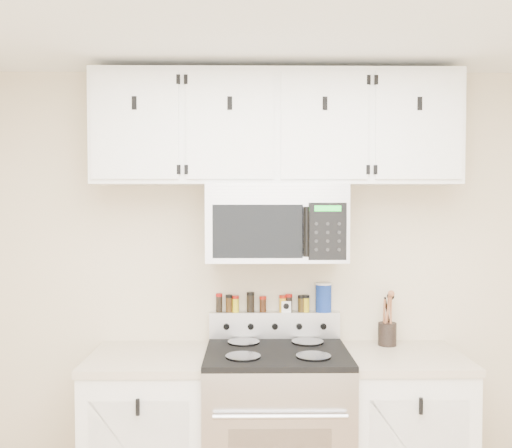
{
  "coord_description": "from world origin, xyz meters",
  "views": [
    {
      "loc": [
        -0.15,
        -1.6,
        1.74
      ],
      "look_at": [
        -0.11,
        1.45,
        1.63
      ],
      "focal_mm": 40.0,
      "sensor_mm": 36.0,
      "label": 1
    }
  ],
  "objects": [
    {
      "name": "salt_canister",
      "position": [
        0.29,
        1.71,
        1.19
      ],
      "size": [
        0.09,
        0.09,
        0.17
      ],
      "color": "navy",
      "rests_on": "range"
    },
    {
      "name": "spice_jar_5",
      "position": [
        0.05,
        1.71,
        1.15
      ],
      "size": [
        0.04,
        0.04,
        0.1
      ],
      "color": "gold",
      "rests_on": "range"
    },
    {
      "name": "spice_jar_7",
      "position": [
        0.16,
        1.71,
        1.15
      ],
      "size": [
        0.04,
        0.04,
        0.1
      ],
      "color": "#3C2C0E",
      "rests_on": "range"
    },
    {
      "name": "spice_jar_4",
      "position": [
        -0.07,
        1.71,
        1.15
      ],
      "size": [
        0.04,
        0.04,
        0.09
      ],
      "color": "#381D0D",
      "rests_on": "range"
    },
    {
      "name": "spice_jar_8",
      "position": [
        0.18,
        1.71,
        1.15
      ],
      "size": [
        0.04,
        0.04,
        0.1
      ],
      "color": "gold",
      "rests_on": "range"
    },
    {
      "name": "spice_jar_1",
      "position": [
        -0.27,
        1.71,
        1.15
      ],
      "size": [
        0.04,
        0.04,
        0.1
      ],
      "color": "#3E270F",
      "rests_on": "range"
    },
    {
      "name": "spice_jar_3",
      "position": [
        -0.14,
        1.71,
        1.16
      ],
      "size": [
        0.05,
        0.05,
        0.12
      ],
      "color": "black",
      "rests_on": "range"
    },
    {
      "name": "spice_jar_6",
      "position": [
        0.08,
        1.71,
        1.15
      ],
      "size": [
        0.04,
        0.04,
        0.1
      ],
      "color": "black",
      "rests_on": "range"
    },
    {
      "name": "base_cabinet_left",
      "position": [
        -0.69,
        1.45,
        0.46
      ],
      "size": [
        0.64,
        0.62,
        0.92
      ],
      "color": "white",
      "rests_on": "floor"
    },
    {
      "name": "range",
      "position": [
        0.0,
        1.43,
        0.49
      ],
      "size": [
        0.76,
        0.65,
        1.1
      ],
      "color": "#B7B7BA",
      "rests_on": "floor"
    },
    {
      "name": "utensil_crock",
      "position": [
        0.64,
        1.63,
        1.0
      ],
      "size": [
        0.1,
        0.1,
        0.3
      ],
      "color": "black",
      "rests_on": "base_cabinet_right"
    },
    {
      "name": "upper_cabinets",
      "position": [
        -0.0,
        1.58,
        2.15
      ],
      "size": [
        2.0,
        0.35,
        0.62
      ],
      "color": "white",
      "rests_on": "back_wall"
    },
    {
      "name": "kitchen_timer",
      "position": [
        0.07,
        1.71,
        1.13
      ],
      "size": [
        0.06,
        0.05,
        0.07
      ],
      "primitive_type": "cube",
      "rotation": [
        0.0,
        0.0,
        0.07
      ],
      "color": "white",
      "rests_on": "range"
    },
    {
      "name": "base_cabinet_right",
      "position": [
        0.69,
        1.45,
        0.46
      ],
      "size": [
        0.64,
        0.62,
        0.92
      ],
      "color": "white",
      "rests_on": "floor"
    },
    {
      "name": "spice_jar_2",
      "position": [
        -0.23,
        1.71,
        1.15
      ],
      "size": [
        0.04,
        0.04,
        0.09
      ],
      "color": "gold",
      "rests_on": "range"
    },
    {
      "name": "microwave",
      "position": [
        0.0,
        1.55,
        1.63
      ],
      "size": [
        0.76,
        0.44,
        0.42
      ],
      "color": "#9E9EA3",
      "rests_on": "back_wall"
    },
    {
      "name": "spice_jar_0",
      "position": [
        -0.32,
        1.71,
        1.15
      ],
      "size": [
        0.04,
        0.04,
        0.11
      ],
      "color": "black",
      "rests_on": "range"
    },
    {
      "name": "back_wall",
      "position": [
        0.0,
        1.75,
        1.25
      ],
      "size": [
        3.5,
        0.01,
        2.5
      ],
      "primitive_type": "cube",
      "color": "beige",
      "rests_on": "floor"
    }
  ]
}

